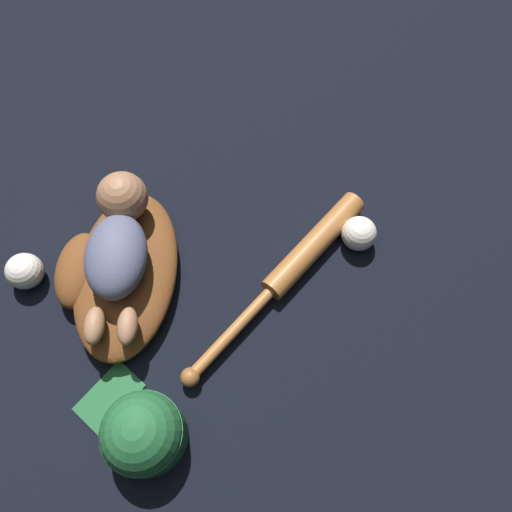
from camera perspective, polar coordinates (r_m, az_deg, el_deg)
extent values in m
plane|color=black|center=(1.07, -14.83, -1.22)|extent=(6.00, 6.00, 0.00)
ellipsoid|color=brown|center=(1.03, -14.59, -1.86)|extent=(0.41, 0.31, 0.07)
ellipsoid|color=brown|center=(1.06, -19.57, -1.55)|extent=(0.18, 0.14, 0.07)
ellipsoid|color=#4C516B|center=(0.96, -15.69, -0.02)|extent=(0.20, 0.16, 0.09)
sphere|color=#936647|center=(1.01, -15.01, 6.54)|extent=(0.10, 0.10, 0.10)
ellipsoid|color=#936647|center=(0.95, -18.00, -7.58)|extent=(0.08, 0.06, 0.04)
ellipsoid|color=#936647|center=(0.93, -14.25, -7.71)|extent=(0.08, 0.06, 0.04)
cylinder|color=#9E602D|center=(1.04, 6.69, 1.32)|extent=(0.19, 0.26, 0.05)
cylinder|color=#9E602D|center=(0.97, -2.78, -8.74)|extent=(0.14, 0.20, 0.02)
sphere|color=brown|center=(0.95, -7.54, -13.57)|extent=(0.04, 0.04, 0.04)
sphere|color=silver|center=(1.05, 11.69, 2.53)|extent=(0.07, 0.07, 0.07)
sphere|color=silver|center=(1.10, -24.92, -1.58)|extent=(0.07, 0.07, 0.07)
cylinder|color=#1E562D|center=(0.94, -12.50, -19.29)|extent=(0.14, 0.14, 0.08)
sphere|color=#1E562D|center=(0.91, -12.89, -19.11)|extent=(0.14, 0.14, 0.14)
cube|color=#1E562D|center=(1.00, -16.44, -15.19)|extent=(0.13, 0.14, 0.01)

